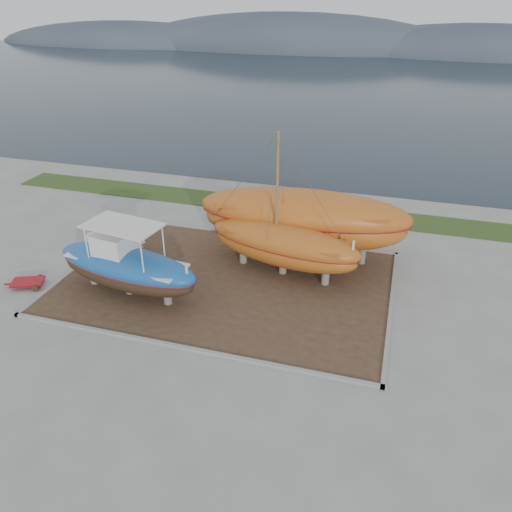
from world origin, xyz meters
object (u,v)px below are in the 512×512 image
(orange_sailboat, at_px, (284,207))
(red_trailer, at_px, (28,284))
(orange_bare_hull, at_px, (303,225))
(blue_caique, at_px, (126,260))
(white_dinghy, at_px, (116,243))

(orange_sailboat, relative_size, red_trailer, 3.62)
(orange_bare_hull, bearing_deg, orange_sailboat, -107.69)
(blue_caique, height_order, red_trailer, blue_caique)
(blue_caique, bearing_deg, red_trailer, -162.30)
(orange_sailboat, bearing_deg, red_trailer, -146.23)
(blue_caique, distance_m, red_trailer, 6.22)
(white_dinghy, relative_size, red_trailer, 1.64)
(white_dinghy, distance_m, orange_bare_hull, 11.68)
(orange_bare_hull, bearing_deg, red_trailer, -153.56)
(orange_sailboat, distance_m, orange_bare_hull, 3.14)
(blue_caique, xyz_separation_m, orange_bare_hull, (8.07, 6.79, 0.03))
(orange_bare_hull, distance_m, red_trailer, 16.05)
(orange_sailboat, bearing_deg, white_dinghy, -165.94)
(white_dinghy, bearing_deg, orange_sailboat, 2.42)
(white_dinghy, height_order, red_trailer, white_dinghy)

